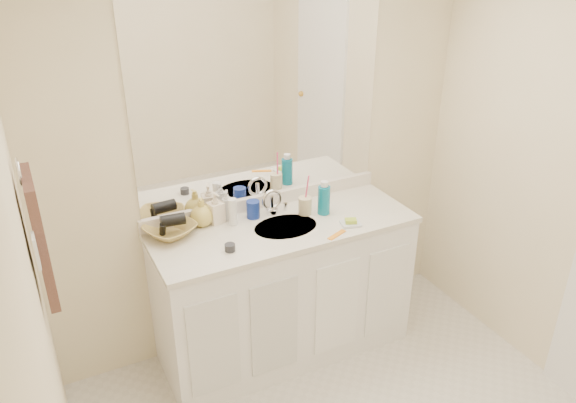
% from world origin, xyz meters
% --- Properties ---
extents(wall_back, '(2.60, 0.02, 2.40)m').
position_xyz_m(wall_back, '(0.00, 1.30, 1.20)').
color(wall_back, '#F7E8C1').
rests_on(wall_back, floor).
extents(wall_left, '(0.02, 2.60, 2.40)m').
position_xyz_m(wall_left, '(-1.30, 0.00, 1.20)').
color(wall_left, '#F7E8C1').
rests_on(wall_left, floor).
extents(vanity_cabinet, '(1.50, 0.55, 0.85)m').
position_xyz_m(vanity_cabinet, '(0.00, 1.02, 0.42)').
color(vanity_cabinet, white).
rests_on(vanity_cabinet, floor).
extents(countertop, '(1.52, 0.57, 0.03)m').
position_xyz_m(countertop, '(0.00, 1.02, 0.86)').
color(countertop, silver).
rests_on(countertop, vanity_cabinet).
extents(backsplash, '(1.52, 0.03, 0.08)m').
position_xyz_m(backsplash, '(0.00, 1.29, 0.92)').
color(backsplash, white).
rests_on(backsplash, countertop).
extents(sink_basin, '(0.37, 0.37, 0.02)m').
position_xyz_m(sink_basin, '(0.00, 1.00, 0.87)').
color(sink_basin, silver).
rests_on(sink_basin, countertop).
extents(faucet, '(0.02, 0.02, 0.11)m').
position_xyz_m(faucet, '(0.00, 1.18, 0.94)').
color(faucet, silver).
rests_on(faucet, countertop).
extents(mirror, '(1.48, 0.01, 1.20)m').
position_xyz_m(mirror, '(0.00, 1.29, 1.56)').
color(mirror, white).
rests_on(mirror, wall_back).
extents(blue_mug, '(0.08, 0.08, 0.11)m').
position_xyz_m(blue_mug, '(-0.12, 1.19, 0.93)').
color(blue_mug, navy).
rests_on(blue_mug, countertop).
extents(tan_cup, '(0.09, 0.09, 0.10)m').
position_xyz_m(tan_cup, '(0.17, 1.09, 0.93)').
color(tan_cup, beige).
rests_on(tan_cup, countertop).
extents(toothbrush, '(0.02, 0.04, 0.19)m').
position_xyz_m(toothbrush, '(0.18, 1.09, 1.03)').
color(toothbrush, '#FC427B').
rests_on(toothbrush, tan_cup).
extents(mouthwash_bottle, '(0.09, 0.09, 0.17)m').
position_xyz_m(mouthwash_bottle, '(0.27, 1.05, 0.97)').
color(mouthwash_bottle, '#0B6F8B').
rests_on(mouthwash_bottle, countertop).
extents(soap_dish, '(0.13, 0.11, 0.01)m').
position_xyz_m(soap_dish, '(0.34, 0.86, 0.89)').
color(soap_dish, silver).
rests_on(soap_dish, countertop).
extents(green_soap, '(0.08, 0.07, 0.02)m').
position_xyz_m(green_soap, '(0.34, 0.86, 0.90)').
color(green_soap, '#A7C831').
rests_on(green_soap, soap_dish).
extents(orange_comb, '(0.14, 0.08, 0.01)m').
position_xyz_m(orange_comb, '(0.21, 0.79, 0.88)').
color(orange_comb, orange).
rests_on(orange_comb, countertop).
extents(dark_jar, '(0.07, 0.07, 0.04)m').
position_xyz_m(dark_jar, '(-0.38, 0.90, 0.90)').
color(dark_jar, '#29292E').
rests_on(dark_jar, countertop).
extents(extra_white_bottle, '(0.06, 0.06, 0.16)m').
position_xyz_m(extra_white_bottle, '(-0.25, 1.16, 0.96)').
color(extra_white_bottle, white).
rests_on(extra_white_bottle, countertop).
extents(soap_bottle_white, '(0.09, 0.09, 0.18)m').
position_xyz_m(soap_bottle_white, '(-0.26, 1.24, 0.97)').
color(soap_bottle_white, silver).
rests_on(soap_bottle_white, countertop).
extents(soap_bottle_cream, '(0.10, 0.10, 0.18)m').
position_xyz_m(soap_bottle_cream, '(-0.33, 1.23, 0.97)').
color(soap_bottle_cream, '#F2E0C5').
rests_on(soap_bottle_cream, countertop).
extents(soap_bottle_yellow, '(0.16, 0.16, 0.17)m').
position_xyz_m(soap_bottle_yellow, '(-0.41, 1.23, 0.96)').
color(soap_bottle_yellow, '#CFB850').
rests_on(soap_bottle_yellow, countertop).
extents(wicker_basket, '(0.35, 0.35, 0.07)m').
position_xyz_m(wicker_basket, '(-0.61, 1.20, 0.91)').
color(wicker_basket, '#9F8240').
rests_on(wicker_basket, countertop).
extents(hair_dryer, '(0.14, 0.08, 0.07)m').
position_xyz_m(hair_dryer, '(-0.59, 1.20, 0.97)').
color(hair_dryer, black).
rests_on(hair_dryer, wicker_basket).
extents(towel_ring, '(0.01, 0.11, 0.11)m').
position_xyz_m(towel_ring, '(-1.27, 0.77, 1.55)').
color(towel_ring, silver).
rests_on(towel_ring, wall_left).
extents(hand_towel, '(0.04, 0.32, 0.55)m').
position_xyz_m(hand_towel, '(-1.25, 0.77, 1.25)').
color(hand_towel, '#3D2620').
rests_on(hand_towel, towel_ring).
extents(switch_plate, '(0.01, 0.08, 0.13)m').
position_xyz_m(switch_plate, '(-1.27, 0.57, 1.30)').
color(switch_plate, white).
rests_on(switch_plate, wall_left).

